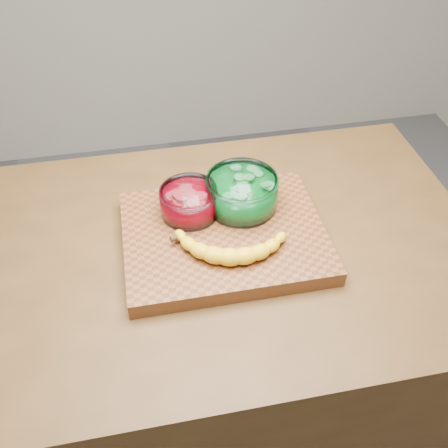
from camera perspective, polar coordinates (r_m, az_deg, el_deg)
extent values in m
plane|color=#4F4F53|center=(1.90, 0.00, -21.46)|extent=(3.50, 3.50, 0.00)
cube|color=#4F3317|center=(1.50, 0.00, -14.22)|extent=(1.20, 0.80, 0.90)
cube|color=brown|center=(1.13, 0.00, -1.46)|extent=(0.45, 0.35, 0.04)
cylinder|color=white|center=(1.15, -3.95, 2.58)|extent=(0.14, 0.14, 0.06)
cylinder|color=#B50013|center=(1.15, -3.93, 2.25)|extent=(0.11, 0.11, 0.04)
cylinder|color=#E54857|center=(1.13, -3.99, 3.28)|extent=(0.11, 0.11, 0.02)
cylinder|color=white|center=(1.16, 2.04, 3.65)|extent=(0.17, 0.17, 0.08)
cylinder|color=#0B8529|center=(1.17, 2.03, 3.21)|extent=(0.14, 0.14, 0.04)
cylinder|color=#61CE70|center=(1.15, 2.06, 4.40)|extent=(0.14, 0.14, 0.02)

